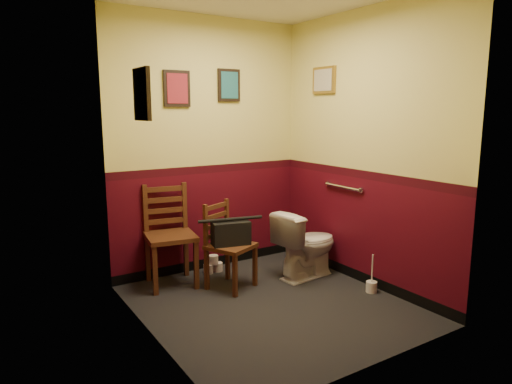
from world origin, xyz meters
TOP-DOWN VIEW (x-y plane):
  - floor at (0.00, 0.00)m, footprint 2.20×2.40m
  - wall_back at (0.00, 1.20)m, footprint 2.20×0.00m
  - wall_front at (0.00, -1.20)m, footprint 2.20×0.00m
  - wall_left at (-1.10, 0.00)m, footprint 0.00×2.40m
  - wall_right at (1.10, 0.00)m, footprint 0.00×2.40m
  - grab_bar at (1.07, 0.25)m, footprint 0.05×0.56m
  - framed_print_back_a at (-0.35, 1.18)m, footprint 0.28×0.04m
  - framed_print_back_b at (0.25, 1.18)m, footprint 0.26×0.04m
  - framed_print_left at (-1.08, 0.10)m, footprint 0.04×0.30m
  - framed_print_right at (1.08, 0.60)m, footprint 0.04×0.34m
  - toilet at (0.72, 0.39)m, footprint 0.75×0.47m
  - toilet_brush at (0.98, -0.28)m, footprint 0.11×0.11m
  - chair_left at (-0.56, 0.98)m, footprint 0.54×0.54m
  - chair_right at (-0.12, 0.58)m, footprint 0.53×0.53m
  - handbag at (-0.10, 0.55)m, footprint 0.40×0.26m
  - tp_stack at (-0.05, 1.03)m, footprint 0.22×0.11m

SIDE VIEW (x-z plane):
  - floor at x=0.00m, z-range 0.00..0.00m
  - toilet_brush at x=0.98m, z-range -0.13..0.25m
  - tp_stack at x=-0.05m, z-range -0.02..0.17m
  - toilet at x=0.72m, z-range 0.00..0.70m
  - chair_right at x=-0.12m, z-range 0.00..0.85m
  - chair_left at x=-0.56m, z-range 0.00..1.00m
  - handbag at x=-0.10m, z-range 0.43..0.69m
  - grab_bar at x=1.07m, z-range 0.92..0.98m
  - wall_back at x=0.00m, z-range 0.00..2.70m
  - wall_front at x=0.00m, z-range 0.00..2.70m
  - wall_left at x=-1.10m, z-range 0.00..2.70m
  - wall_right at x=1.10m, z-range 0.00..2.70m
  - framed_print_left at x=-1.08m, z-range 1.66..2.04m
  - framed_print_back_a at x=-0.35m, z-range 1.77..2.13m
  - framed_print_back_b at x=0.25m, z-range 1.83..2.17m
  - framed_print_right at x=1.08m, z-range 1.91..2.19m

